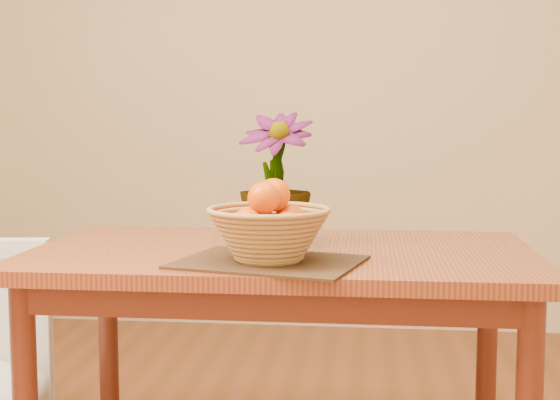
# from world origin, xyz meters

# --- Properties ---
(wall_back) EXTENTS (4.00, 0.02, 2.70)m
(wall_back) POSITION_xyz_m (0.00, 2.25, 1.35)
(wall_back) COLOR beige
(wall_back) RESTS_ON floor
(table) EXTENTS (1.40, 0.80, 0.75)m
(table) POSITION_xyz_m (0.00, 0.30, 0.66)
(table) COLOR brown
(table) RESTS_ON floor
(placemat) EXTENTS (0.51, 0.43, 0.01)m
(placemat) POSITION_xyz_m (-0.01, 0.08, 0.75)
(placemat) COLOR #3B2615
(placemat) RESTS_ON table
(wicker_basket) EXTENTS (0.31, 0.31, 0.13)m
(wicker_basket) POSITION_xyz_m (-0.01, 0.08, 0.82)
(wicker_basket) COLOR #AA7646
(wicker_basket) RESTS_ON placemat
(orange_pile) EXTENTS (0.18, 0.19, 0.15)m
(orange_pile) POSITION_xyz_m (-0.01, 0.08, 0.87)
(orange_pile) COLOR #D23F03
(orange_pile) RESTS_ON wicker_basket
(potted_plant) EXTENTS (0.24, 0.24, 0.38)m
(potted_plant) POSITION_xyz_m (-0.03, 0.36, 0.94)
(potted_plant) COLOR #143F12
(potted_plant) RESTS_ON table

